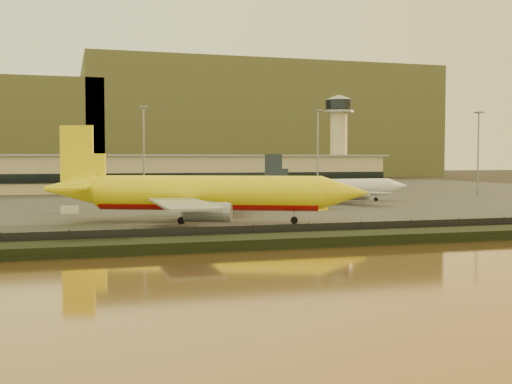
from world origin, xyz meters
TOP-DOWN VIEW (x-y plane):
  - ground at (0.00, 0.00)m, footprint 900.00×900.00m
  - embankment at (0.00, -17.00)m, footprint 320.00×7.00m
  - tarmac at (0.00, 95.00)m, footprint 320.00×220.00m
  - perimeter_fence at (0.00, -13.00)m, footprint 300.00×0.05m
  - terminal_building at (-14.52, 125.55)m, footprint 202.00×25.00m
  - control_tower at (70.00, 131.00)m, footprint 11.20×11.20m
  - apron_light_masts at (15.00, 75.00)m, footprint 152.20×12.20m
  - distant_hills at (-20.74, 340.00)m, footprint 470.00×160.00m
  - dhl_cargo_jet at (-7.58, 13.79)m, footprint 54.91×51.97m
  - white_narrowbody_jet at (36.30, 57.03)m, footprint 42.85×41.85m
  - gse_vehicle_yellow at (21.92, 32.95)m, footprint 4.74×3.41m
  - gse_vehicle_white at (-29.72, 39.83)m, footprint 3.56×1.85m

SIDE VIEW (x-z plane):
  - ground at x=0.00m, z-range 0.00..0.00m
  - tarmac at x=0.00m, z-range 0.00..0.20m
  - embankment at x=0.00m, z-range 0.00..1.40m
  - gse_vehicle_white at x=-29.72m, z-range 0.20..1.75m
  - gse_vehicle_yellow at x=21.92m, z-range 0.20..2.15m
  - perimeter_fence at x=0.00m, z-range 0.20..2.40m
  - white_narrowbody_jet at x=36.30m, z-range -2.28..10.04m
  - dhl_cargo_jet at x=-7.58m, z-range -3.25..13.86m
  - terminal_building at x=-14.52m, z-range -0.05..12.55m
  - apron_light_masts at x=15.00m, z-range 3.00..28.40m
  - control_tower at x=70.00m, z-range 3.91..39.41m
  - distant_hills at x=-20.74m, z-range -3.61..66.39m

